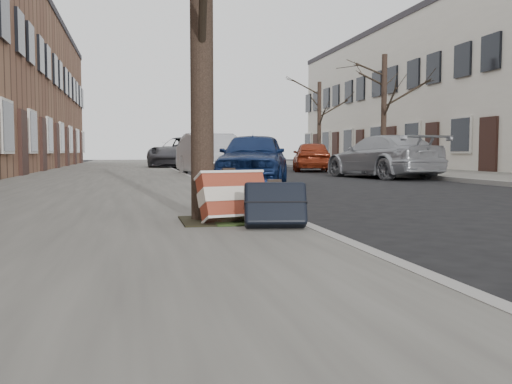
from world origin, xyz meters
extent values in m
plane|color=black|center=(0.00, 0.00, 0.00)|extent=(120.00, 120.00, 0.00)
cube|color=slate|center=(-3.70, 15.00, 0.06)|extent=(5.00, 70.00, 0.12)
cube|color=slate|center=(7.80, 15.00, 0.06)|extent=(4.00, 70.00, 0.12)
cube|color=black|center=(-2.00, 1.20, 0.13)|extent=(0.85, 0.85, 0.02)
cube|color=maroon|center=(-1.93, 1.04, 0.38)|extent=(0.74, 0.52, 0.51)
cube|color=black|center=(-1.62, 0.55, 0.34)|extent=(0.61, 0.42, 0.44)
imported|color=#10214C|center=(0.06, 9.46, 0.67)|extent=(2.70, 4.21, 1.33)
imported|color=#B7B8BF|center=(-0.37, 13.84, 0.72)|extent=(2.07, 4.51, 1.43)
imported|color=#38383D|center=(-0.35, 23.52, 0.78)|extent=(4.36, 6.18, 1.57)
imported|color=#999AA0|center=(4.86, 12.36, 0.67)|extent=(2.66, 4.90, 1.35)
imported|color=maroon|center=(4.59, 18.86, 0.64)|extent=(2.39, 4.02, 1.28)
cylinder|color=black|center=(7.20, 17.37, 2.46)|extent=(0.22, 0.22, 4.68)
cylinder|color=black|center=(7.20, 25.65, 2.40)|extent=(0.22, 0.22, 4.56)
camera|label=1|loc=(-2.89, -4.49, 0.82)|focal=40.00mm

